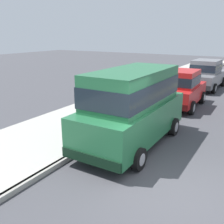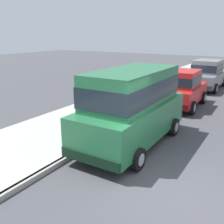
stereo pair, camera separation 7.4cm
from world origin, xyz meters
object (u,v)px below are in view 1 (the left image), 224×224
object	(u,v)px
dog_white	(86,112)
car_green_van	(133,104)
car_grey_sedan	(206,74)
car_red_hatchback	(181,88)

from	to	relation	value
dog_white	car_green_van	bearing A→B (deg)	-20.00
car_green_van	car_grey_sedan	xyz separation A→B (m)	(0.03, 10.84, -0.41)
car_green_van	car_red_hatchback	bearing A→B (deg)	90.33
car_red_hatchback	dog_white	size ratio (longest dim) A/B	5.17
car_grey_sedan	dog_white	xyz separation A→B (m)	(-2.70, -9.87, -0.55)
car_green_van	car_red_hatchback	xyz separation A→B (m)	(-0.03, 5.41, -0.42)
car_green_van	car_red_hatchback	size ratio (longest dim) A/B	1.28
car_red_hatchback	car_grey_sedan	bearing A→B (deg)	89.37
car_green_van	car_grey_sedan	bearing A→B (deg)	89.85
car_red_hatchback	car_green_van	bearing A→B (deg)	-89.67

